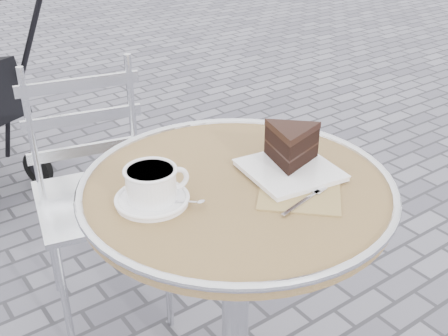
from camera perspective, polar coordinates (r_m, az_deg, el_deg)
cafe_table at (r=1.36m, az=1.26°, el=-7.66°), size 0.72×0.72×0.74m
cappuccino_set at (r=1.19m, az=-7.29°, el=-1.98°), size 0.16×0.16×0.08m
cake_plate_set at (r=1.31m, az=6.84°, el=1.77°), size 0.28×0.32×0.11m
bistro_chair at (r=1.84m, az=-13.32°, el=0.39°), size 0.46×0.46×0.84m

